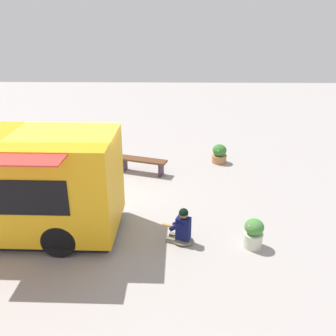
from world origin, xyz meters
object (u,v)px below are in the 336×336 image
object	(u,v)px
planter_flowering_near	(254,233)
plaza_bench	(142,163)
food_truck	(13,187)
person_customer	(182,229)
planter_flowering_far	(219,154)

from	to	relation	value
planter_flowering_near	plaza_bench	world-z (taller)	planter_flowering_near
food_truck	planter_flowering_near	size ratio (longest dim) A/B	7.27
food_truck	planter_flowering_near	bearing A→B (deg)	174.32
food_truck	person_customer	distance (m)	4.11
food_truck	planter_flowering_far	distance (m)	7.17
planter_flowering_near	planter_flowering_far	world-z (taller)	planter_flowering_near
person_customer	planter_flowering_far	bearing A→B (deg)	-105.87
person_customer	planter_flowering_near	xyz separation A→B (m)	(-1.64, 0.15, 0.00)
planter_flowering_far	plaza_bench	xyz separation A→B (m)	(2.68, 0.99, 0.05)
food_truck	planter_flowering_far	world-z (taller)	food_truck
food_truck	plaza_bench	world-z (taller)	food_truck
plaza_bench	food_truck	bearing A→B (deg)	52.81
person_customer	planter_flowering_near	world-z (taller)	person_customer
food_truck	planter_flowering_far	bearing A→B (deg)	-139.67
food_truck	plaza_bench	xyz separation A→B (m)	(-2.74, -3.61, -0.82)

